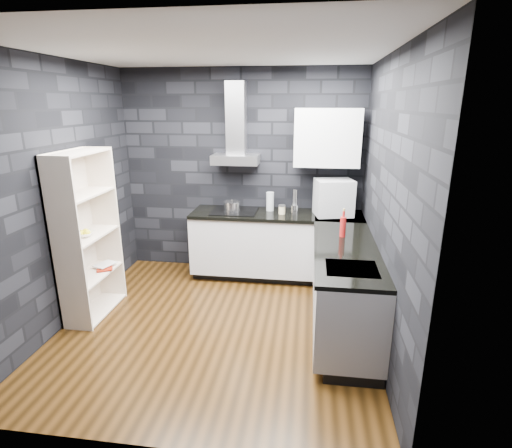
% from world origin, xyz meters
% --- Properties ---
extents(ground, '(3.20, 3.20, 0.00)m').
position_xyz_m(ground, '(0.00, 0.00, 0.00)').
color(ground, '#3D240C').
extents(ceiling, '(3.20, 3.20, 0.00)m').
position_xyz_m(ceiling, '(0.00, 0.00, 2.70)').
color(ceiling, silver).
extents(wall_back, '(3.20, 0.05, 2.70)m').
position_xyz_m(wall_back, '(0.00, 1.62, 1.35)').
color(wall_back, black).
rests_on(wall_back, ground).
extents(wall_front, '(3.20, 0.05, 2.70)m').
position_xyz_m(wall_front, '(0.00, -1.62, 1.35)').
color(wall_front, black).
rests_on(wall_front, ground).
extents(wall_left, '(0.05, 3.20, 2.70)m').
position_xyz_m(wall_left, '(-1.62, 0.00, 1.35)').
color(wall_left, black).
rests_on(wall_left, ground).
extents(wall_right, '(0.05, 3.20, 2.70)m').
position_xyz_m(wall_right, '(1.62, 0.00, 1.35)').
color(wall_right, black).
rests_on(wall_right, ground).
extents(toekick_back, '(2.18, 0.50, 0.10)m').
position_xyz_m(toekick_back, '(0.50, 1.34, 0.05)').
color(toekick_back, black).
rests_on(toekick_back, ground).
extents(toekick_right, '(0.50, 1.78, 0.10)m').
position_xyz_m(toekick_right, '(1.34, 0.10, 0.05)').
color(toekick_right, black).
rests_on(toekick_right, ground).
extents(counter_back_cab, '(2.20, 0.60, 0.76)m').
position_xyz_m(counter_back_cab, '(0.50, 1.30, 0.48)').
color(counter_back_cab, silver).
rests_on(counter_back_cab, ground).
extents(counter_right_cab, '(0.60, 1.80, 0.76)m').
position_xyz_m(counter_right_cab, '(1.30, 0.10, 0.48)').
color(counter_right_cab, silver).
rests_on(counter_right_cab, ground).
extents(counter_back_top, '(2.20, 0.62, 0.04)m').
position_xyz_m(counter_back_top, '(0.50, 1.29, 0.88)').
color(counter_back_top, black).
rests_on(counter_back_top, counter_back_cab).
extents(counter_right_top, '(0.62, 1.80, 0.04)m').
position_xyz_m(counter_right_top, '(1.29, 0.10, 0.88)').
color(counter_right_top, black).
rests_on(counter_right_top, counter_right_cab).
extents(counter_corner_top, '(0.62, 0.62, 0.04)m').
position_xyz_m(counter_corner_top, '(1.30, 1.30, 0.88)').
color(counter_corner_top, black).
rests_on(counter_corner_top, counter_right_cab).
extents(hood_body, '(0.60, 0.34, 0.12)m').
position_xyz_m(hood_body, '(-0.05, 1.43, 1.56)').
color(hood_body, '#A6A6AA').
rests_on(hood_body, wall_back).
extents(hood_chimney, '(0.24, 0.20, 0.90)m').
position_xyz_m(hood_chimney, '(-0.05, 1.50, 2.07)').
color(hood_chimney, '#A6A6AA').
rests_on(hood_chimney, hood_body).
extents(upper_cabinet, '(0.80, 0.35, 0.70)m').
position_xyz_m(upper_cabinet, '(1.10, 1.43, 1.85)').
color(upper_cabinet, silver).
rests_on(upper_cabinet, wall_back).
extents(cooktop, '(0.58, 0.50, 0.01)m').
position_xyz_m(cooktop, '(-0.05, 1.30, 0.91)').
color(cooktop, black).
rests_on(cooktop, counter_back_top).
extents(sink_rim, '(0.44, 0.40, 0.01)m').
position_xyz_m(sink_rim, '(1.30, -0.40, 0.89)').
color(sink_rim, '#A6A6AA').
rests_on(sink_rim, counter_right_top).
extents(pot, '(0.21, 0.21, 0.12)m').
position_xyz_m(pot, '(-0.07, 1.24, 0.97)').
color(pot, '#B4B4B8').
rests_on(pot, cooktop).
extents(glass_vase, '(0.13, 0.13, 0.24)m').
position_xyz_m(glass_vase, '(0.40, 1.41, 1.02)').
color(glass_vase, '#B4BBC1').
rests_on(glass_vase, counter_back_top).
extents(storage_jar, '(0.10, 0.10, 0.10)m').
position_xyz_m(storage_jar, '(0.57, 1.26, 0.95)').
color(storage_jar, beige).
rests_on(storage_jar, counter_back_top).
extents(utensil_crock, '(0.12, 0.12, 0.12)m').
position_xyz_m(utensil_crock, '(0.73, 1.27, 0.96)').
color(utensil_crock, '#B4B4B8').
rests_on(utensil_crock, counter_back_top).
extents(appliance_garage, '(0.52, 0.44, 0.45)m').
position_xyz_m(appliance_garage, '(1.21, 1.30, 1.12)').
color(appliance_garage, '#B8BBC0').
rests_on(appliance_garage, counter_back_top).
extents(red_bottle, '(0.07, 0.07, 0.21)m').
position_xyz_m(red_bottle, '(1.28, 0.45, 1.01)').
color(red_bottle, '#A61817').
rests_on(red_bottle, counter_right_top).
extents(bookshelf, '(0.58, 0.87, 1.80)m').
position_xyz_m(bookshelf, '(-1.42, 0.10, 0.90)').
color(bookshelf, beige).
rests_on(bookshelf, ground).
extents(fruit_bowl, '(0.22, 0.22, 0.05)m').
position_xyz_m(fruit_bowl, '(-1.42, 0.05, 0.94)').
color(fruit_bowl, white).
rests_on(fruit_bowl, bookshelf).
extents(book_red, '(0.16, 0.10, 0.23)m').
position_xyz_m(book_red, '(-1.43, 0.22, 0.57)').
color(book_red, maroon).
rests_on(book_red, bookshelf).
extents(book_second, '(0.16, 0.08, 0.23)m').
position_xyz_m(book_second, '(-1.45, 0.33, 0.59)').
color(book_second, '#B2B2B2').
rests_on(book_second, bookshelf).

